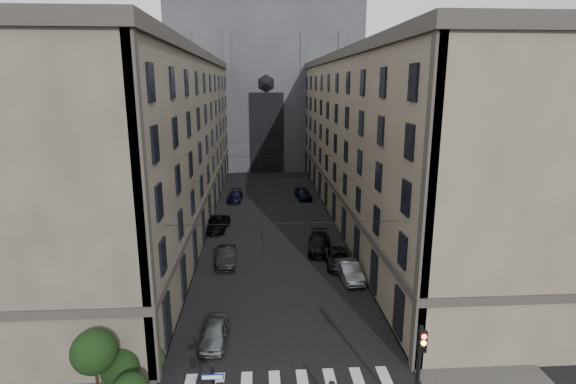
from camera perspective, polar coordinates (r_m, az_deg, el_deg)
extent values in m
cube|color=#383533|center=(54.34, -13.24, -3.27)|extent=(7.00, 80.00, 0.15)
cube|color=#383533|center=(54.88, 8.95, -2.90)|extent=(7.00, 80.00, 0.15)
cube|color=#4A4439|center=(53.10, -16.97, 5.97)|extent=(13.00, 60.00, 18.00)
cube|color=#38332D|center=(52.77, -17.71, 16.13)|extent=(13.60, 60.60, 0.90)
cube|color=#38332D|center=(53.90, -16.62, 0.91)|extent=(13.40, 60.30, 0.50)
cube|color=brown|center=(53.81, 12.44, 6.34)|extent=(13.00, 60.00, 18.00)
cube|color=#38332D|center=(53.48, 12.98, 16.37)|extent=(13.60, 60.60, 0.90)
cube|color=#38332D|center=(54.60, 12.19, 1.34)|extent=(13.40, 60.30, 0.50)
cube|color=#2D2D33|center=(90.30, -2.93, 13.28)|extent=(34.00, 22.00, 30.00)
cube|color=#38332D|center=(91.53, -3.06, 23.03)|extent=(35.00, 23.00, 1.20)
cube|color=black|center=(79.71, -2.73, 7.47)|extent=(6.00, 0.30, 14.00)
cube|color=navy|center=(20.64, -9.58, -22.13)|extent=(0.95, 0.05, 0.24)
cylinder|color=black|center=(22.71, 16.12, -21.74)|extent=(0.20, 0.20, 5.20)
cube|color=black|center=(21.45, 16.70, -17.69)|extent=(0.34, 0.30, 1.00)
cylinder|color=#FF0C07|center=(21.16, 16.91, -17.16)|extent=(0.22, 0.05, 0.22)
cylinder|color=orange|center=(21.33, 16.85, -17.90)|extent=(0.22, 0.05, 0.22)
cylinder|color=black|center=(21.49, 16.79, -18.63)|extent=(0.22, 0.05, 0.22)
sphere|color=black|center=(26.59, -20.54, -20.12)|extent=(2.00, 2.00, 2.00)
sphere|color=black|center=(27.20, -16.86, -19.72)|extent=(1.40, 1.40, 1.40)
cylinder|color=black|center=(25.67, -23.05, -21.17)|extent=(0.16, 0.16, 2.40)
sphere|color=black|center=(24.82, -23.41, -18.11)|extent=(2.20, 2.20, 2.20)
cylinder|color=black|center=(26.58, -0.54, -3.99)|extent=(14.00, 0.03, 0.03)
cylinder|color=black|center=(38.17, -1.55, 1.46)|extent=(14.00, 0.03, 0.03)
cylinder|color=black|center=(50.95, -2.12, 4.55)|extent=(14.00, 0.03, 0.03)
cylinder|color=black|center=(63.81, -2.47, 6.39)|extent=(14.00, 0.03, 0.03)
cylinder|color=black|center=(75.73, -2.68, 7.53)|extent=(14.00, 0.03, 0.03)
cylinder|color=black|center=(51.98, -3.59, 4.26)|extent=(0.03, 60.00, 0.03)
cylinder|color=black|center=(52.05, -0.72, 4.30)|extent=(0.03, 60.00, 0.03)
imported|color=slate|center=(29.15, -9.28, -17.29)|extent=(1.77, 3.91, 1.30)
imported|color=black|center=(40.22, -7.81, -8.09)|extent=(1.68, 4.54, 1.48)
imported|color=black|center=(49.38, -9.16, -4.01)|extent=(3.06, 5.49, 1.45)
imported|color=black|center=(61.15, -6.72, -0.54)|extent=(2.09, 4.64, 1.32)
imported|color=gray|center=(37.33, 7.80, -9.91)|extent=(1.81, 4.41, 1.42)
imported|color=black|center=(39.87, 6.36, -8.37)|extent=(2.35, 4.83, 1.32)
imported|color=black|center=(42.94, 4.01, -6.55)|extent=(2.77, 5.42, 1.51)
imported|color=black|center=(61.99, 1.92, -0.16)|extent=(2.40, 4.72, 1.54)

